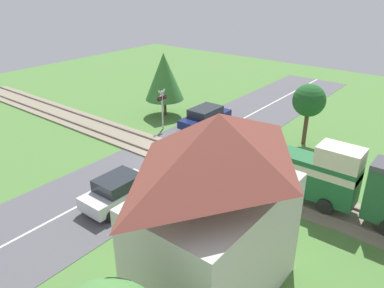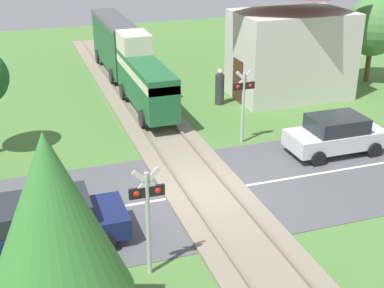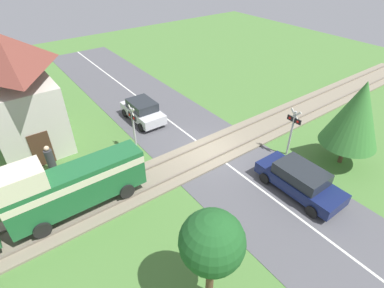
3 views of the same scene
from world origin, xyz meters
TOP-DOWN VIEW (x-y plane):
  - ground_plane at (0.00, 0.00)m, footprint 60.00×60.00m
  - road_surface at (0.00, 0.00)m, footprint 48.00×6.40m
  - track_bed at (0.00, 0.00)m, footprint 2.80×48.00m
  - car_near_crossing at (-5.28, -1.44)m, footprint 4.48×1.97m
  - car_far_side at (5.87, 1.44)m, footprint 3.77×1.86m
  - crossing_signal_west_approach at (-2.88, -3.57)m, footprint 0.90×0.18m
  - crossing_signal_east_approach at (2.88, 3.57)m, footprint 0.90×0.18m
  - station_building at (7.59, 8.42)m, footprint 6.08×3.95m
  - pedestrian_by_station at (3.76, 8.27)m, footprint 0.44×0.44m
  - tree_roadside_hedge at (-6.83, 5.71)m, footprint 2.14×2.14m
  - tree_beyond_track at (-5.23, -5.47)m, footprint 3.06×3.06m

SIDE VIEW (x-z plane):
  - ground_plane at x=0.00m, z-range 0.00..0.00m
  - road_surface at x=0.00m, z-range 0.00..0.02m
  - track_bed at x=0.00m, z-range -0.05..0.19m
  - car_near_crossing at x=-5.28m, z-range 0.04..1.51m
  - car_far_side at x=5.87m, z-range 0.03..1.55m
  - pedestrian_by_station at x=3.76m, z-range -0.08..1.70m
  - crossing_signal_west_approach at x=-2.88m, z-range 0.43..3.47m
  - crossing_signal_east_approach at x=2.88m, z-range 0.43..3.47m
  - tree_roadside_hedge at x=-6.83m, z-range 0.97..5.11m
  - tree_beyond_track at x=-5.23m, z-range 0.68..5.74m
  - station_building at x=7.59m, z-range -0.06..6.78m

